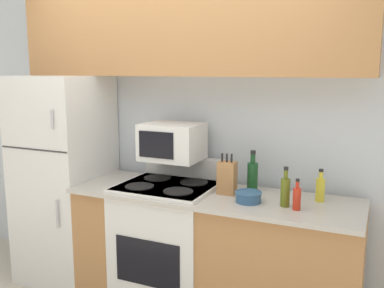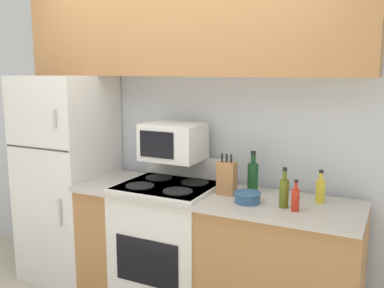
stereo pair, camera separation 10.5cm
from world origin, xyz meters
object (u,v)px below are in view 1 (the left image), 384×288
object	(u,v)px
bottle_wine_green	(252,176)
bottle_olive_oil	(285,191)
microwave	(172,142)
bowl	(248,196)
refrigerator	(65,179)
bottle_cooking_spray	(320,189)
stove	(168,242)
bottle_hot_sauce	(297,198)
knife_block	(227,178)

from	to	relation	value
bottle_wine_green	bottle_olive_oil	size ratio (longest dim) A/B	1.15
microwave	bowl	size ratio (longest dim) A/B	2.44
refrigerator	microwave	world-z (taller)	refrigerator
bottle_wine_green	bottle_cooking_spray	distance (m)	0.48
bottle_olive_oil	bowl	bearing A→B (deg)	-176.62
microwave	bottle_olive_oil	xyz separation A→B (m)	(0.91, -0.19, -0.23)
bowl	stove	bearing A→B (deg)	172.71
refrigerator	bottle_hot_sauce	bearing A→B (deg)	-4.15
refrigerator	bottle_wine_green	distance (m)	1.62
knife_block	refrigerator	bearing A→B (deg)	-179.87
bottle_wine_green	bottle_olive_oil	world-z (taller)	bottle_wine_green
stove	bottle_olive_oil	size ratio (longest dim) A/B	4.23
refrigerator	stove	size ratio (longest dim) A/B	1.58
bowl	bottle_wine_green	world-z (taller)	bottle_wine_green
bottle_wine_green	bottle_cooking_spray	size ratio (longest dim) A/B	1.36
stove	bottle_cooking_spray	xyz separation A→B (m)	(1.08, 0.13, 0.51)
stove	microwave	xyz separation A→B (m)	(-0.02, 0.12, 0.76)
bottle_wine_green	bottle_cooking_spray	world-z (taller)	bottle_wine_green
knife_block	bottle_hot_sauce	xyz separation A→B (m)	(0.52, -0.15, -0.04)
microwave	bowl	xyz separation A→B (m)	(0.67, -0.21, -0.29)
stove	bottle_wine_green	bearing A→B (deg)	15.89
bottle_hot_sauce	bottle_wine_green	bearing A→B (deg)	142.84
refrigerator	bowl	distance (m)	1.66
stove	knife_block	world-z (taller)	knife_block
stove	microwave	distance (m)	0.77
bottle_wine_green	bottle_cooking_spray	xyz separation A→B (m)	(0.48, -0.04, -0.03)
bottle_cooking_spray	bottle_olive_oil	world-z (taller)	bottle_olive_oil
refrigerator	knife_block	distance (m)	1.47
microwave	bottle_wine_green	world-z (taller)	microwave
bottle_wine_green	bottle_hot_sauce	world-z (taller)	bottle_wine_green
stove	knife_block	size ratio (longest dim) A/B	3.75
stove	bottle_olive_oil	world-z (taller)	bottle_olive_oil
knife_block	bottle_wine_green	distance (m)	0.20
bottle_wine_green	stove	bearing A→B (deg)	-164.11
refrigerator	microwave	bearing A→B (deg)	5.21
bowl	bottle_hot_sauce	distance (m)	0.33
knife_block	bottle_cooking_spray	xyz separation A→B (m)	(0.62, 0.10, -0.03)
stove	bottle_cooking_spray	size ratio (longest dim) A/B	4.99
knife_block	bottle_olive_oil	bearing A→B (deg)	-13.65
bottle_wine_green	bottle_hot_sauce	distance (m)	0.47
bottle_wine_green	bottle_hot_sauce	size ratio (longest dim) A/B	1.50
stove	bottle_hot_sauce	distance (m)	1.10
refrigerator	bottle_olive_oil	bearing A→B (deg)	-3.09
refrigerator	bottle_wine_green	xyz separation A→B (m)	(1.60, 0.14, 0.17)
microwave	bottle_cooking_spray	distance (m)	1.12
microwave	knife_block	world-z (taller)	microwave
bowl	bottle_wine_green	xyz separation A→B (m)	(-0.05, 0.25, 0.08)
bottle_wine_green	bottle_olive_oil	bearing A→B (deg)	-39.79
bowl	bottle_cooking_spray	size ratio (longest dim) A/B	0.82
knife_block	bowl	world-z (taller)	knife_block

